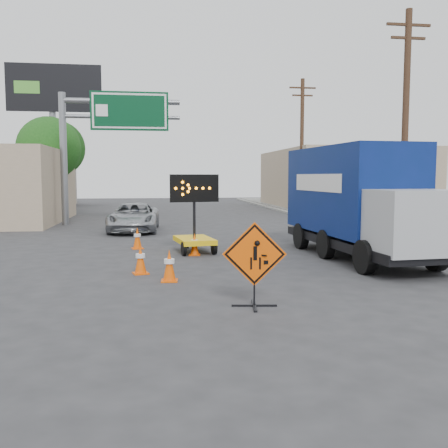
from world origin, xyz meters
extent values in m
plane|color=#2D2D30|center=(0.00, 0.00, 0.00)|extent=(100.00, 100.00, 0.00)
cube|color=gray|center=(7.20, 15.00, 0.06)|extent=(0.40, 60.00, 0.12)
cube|color=gray|center=(9.50, 15.00, 0.07)|extent=(4.00, 60.00, 0.15)
cube|color=tan|center=(13.00, 30.00, 2.30)|extent=(10.00, 14.00, 4.60)
cylinder|color=slate|center=(-6.50, 18.00, 3.40)|extent=(0.36, 0.36, 6.80)
cylinder|color=slate|center=(-3.50, 18.00, 6.40)|extent=(6.00, 0.28, 0.28)
cylinder|color=slate|center=(-3.50, 18.00, 5.60)|extent=(6.00, 0.20, 0.20)
cube|color=#04381C|center=(-3.10, 17.88, 5.90)|extent=(4.00, 0.10, 2.00)
cube|color=silver|center=(-3.10, 17.81, 5.90)|extent=(3.80, 0.01, 1.80)
cylinder|color=slate|center=(-8.50, 26.00, 4.50)|extent=(0.44, 0.44, 9.00)
cube|color=silver|center=(-8.30, 25.85, 8.30)|extent=(6.00, 0.25, 3.00)
cube|color=black|center=(-8.30, 25.70, 8.30)|extent=(6.10, 0.04, 3.10)
cylinder|color=#412A1C|center=(8.00, 10.00, 4.50)|extent=(0.26, 0.26, 9.00)
cube|color=#412A1C|center=(8.00, 10.00, 8.40)|extent=(1.80, 0.10, 0.10)
cube|color=#412A1C|center=(8.00, 10.00, 7.90)|extent=(1.40, 0.10, 0.10)
cylinder|color=#412A1C|center=(8.00, 24.00, 4.50)|extent=(0.26, 0.26, 9.00)
cube|color=#412A1C|center=(8.00, 24.00, 8.40)|extent=(1.80, 0.10, 0.10)
cube|color=#412A1C|center=(8.00, 24.00, 7.90)|extent=(1.40, 0.10, 0.10)
cylinder|color=#412A1C|center=(-8.00, 22.00, 1.62)|extent=(0.28, 0.28, 3.25)
sphere|color=#194814|center=(-8.00, 22.00, 4.18)|extent=(3.71, 3.71, 3.71)
cylinder|color=#412A1C|center=(-9.00, 30.00, 1.79)|extent=(0.28, 0.28, 3.58)
sphere|color=#194814|center=(-9.00, 30.00, 4.61)|extent=(4.10, 4.10, 4.10)
cube|color=black|center=(0.00, 0.51, 0.02)|extent=(0.88, 0.18, 0.04)
cube|color=black|center=(0.00, 0.51, 0.02)|extent=(0.18, 0.88, 0.04)
cylinder|color=black|center=(0.00, 0.51, 0.34)|extent=(0.04, 0.04, 0.69)
cube|color=#EF5205|center=(0.00, 0.51, 1.03)|extent=(1.24, 0.19, 1.25)
cube|color=black|center=(0.00, 0.51, 1.03)|extent=(1.16, 0.16, 1.17)
cube|color=yellow|center=(-0.59, 7.60, 0.41)|extent=(1.37, 1.97, 0.16)
cylinder|color=black|center=(-0.59, 7.60, 1.45)|extent=(0.09, 0.09, 2.00)
cube|color=black|center=(-0.59, 7.60, 2.14)|extent=(1.63, 0.35, 0.91)
imported|color=#A8ABAF|center=(-2.83, 14.41, 0.65)|extent=(2.37, 4.77, 1.30)
cube|color=black|center=(4.35, 5.66, 0.54)|extent=(2.62, 7.29, 0.27)
cube|color=#061950|center=(4.35, 6.38, 2.10)|extent=(2.60, 5.69, 2.69)
cube|color=#9EA0A5|center=(4.35, 2.80, 1.39)|extent=(2.16, 1.75, 1.61)
cube|color=#EF5205|center=(-1.56, 3.09, 0.02)|extent=(0.42, 0.42, 0.03)
cone|color=#EF5205|center=(-1.56, 3.09, 0.40)|extent=(0.31, 0.31, 0.74)
cylinder|color=silver|center=(-1.56, 3.09, 0.49)|extent=(0.25, 0.25, 0.11)
cube|color=#EF5205|center=(-2.27, 4.12, 0.02)|extent=(0.47, 0.47, 0.03)
cone|color=#EF5205|center=(-2.27, 4.12, 0.39)|extent=(0.30, 0.30, 0.72)
cylinder|color=silver|center=(-2.27, 4.12, 0.48)|extent=(0.24, 0.24, 0.11)
cube|color=#EF5205|center=(-0.63, 7.00, 0.02)|extent=(0.40, 0.40, 0.03)
cone|color=#EF5205|center=(-0.63, 7.00, 0.37)|extent=(0.28, 0.28, 0.68)
cylinder|color=silver|center=(-0.63, 7.00, 0.45)|extent=(0.23, 0.23, 0.10)
cube|color=#EF5205|center=(-2.50, 8.70, 0.02)|extent=(0.46, 0.46, 0.03)
cone|color=#EF5205|center=(-2.50, 8.70, 0.39)|extent=(0.30, 0.30, 0.72)
cylinder|color=silver|center=(-2.50, 8.70, 0.48)|extent=(0.24, 0.24, 0.11)
camera|label=1|loc=(-1.90, -8.83, 2.53)|focal=40.00mm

